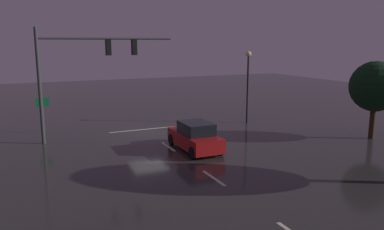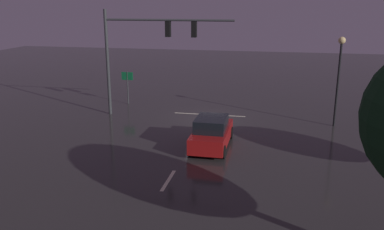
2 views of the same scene
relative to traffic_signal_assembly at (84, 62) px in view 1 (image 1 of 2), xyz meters
name	(u,v)px [view 1 (image 1 of 2)]	position (x,y,z in m)	size (l,w,h in m)	color
ground_plane	(148,133)	(-4.15, -0.09, -5.02)	(80.00, 80.00, 0.00)	#2D2B2B
traffic_signal_assembly	(84,62)	(0.00, 0.00, 0.00)	(8.69, 0.47, 7.16)	#383A3D
lane_dash_far	(168,147)	(-4.15, 3.91, -5.01)	(2.20, 0.16, 0.01)	beige
lane_dash_mid	(214,178)	(-4.15, 9.91, -5.01)	(2.20, 0.16, 0.01)	beige
stop_bar	(143,129)	(-4.15, -1.19, -5.01)	(5.00, 0.16, 0.01)	beige
car_approaching	(195,137)	(-5.33, 5.25, -4.22)	(1.92, 4.38, 1.70)	maroon
street_lamp_left_kerb	(248,74)	(-12.33, -0.16, -1.15)	(0.44, 0.44, 5.60)	black
route_sign	(43,107)	(2.50, -2.98, -3.19)	(0.90, 0.09, 2.53)	#383A3D
tree_left_near	(375,87)	(-17.09, 7.53, -1.57)	(3.26, 3.26, 5.10)	#382314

